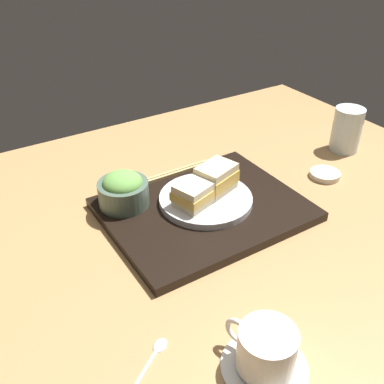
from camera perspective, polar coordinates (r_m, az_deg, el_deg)
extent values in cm
cube|color=tan|center=(94.13, 0.11, -3.66)|extent=(140.00, 100.00, 3.00)
cube|color=black|center=(93.10, 1.57, -2.25)|extent=(40.06, 31.56, 1.98)
cylinder|color=silver|center=(93.17, 1.76, -0.94)|extent=(19.60, 19.60, 1.47)
cube|color=beige|center=(94.51, 3.07, 0.69)|extent=(9.34, 8.07, 1.60)
cube|color=gold|center=(93.37, 3.11, 1.80)|extent=(9.75, 8.56, 2.71)
cube|color=beige|center=(92.27, 3.15, 2.94)|extent=(9.34, 8.07, 1.60)
cube|color=beige|center=(90.22, 0.41, -1.05)|extent=(9.34, 8.07, 1.50)
cube|color=gold|center=(89.29, 0.41, -0.17)|extent=(10.01, 8.64, 1.84)
cube|color=beige|center=(88.39, 0.42, 0.74)|extent=(9.34, 8.07, 1.50)
cylinder|color=#4C6051|center=(92.70, -8.80, -0.18)|extent=(10.51, 10.51, 5.16)
ellipsoid|color=#6BA84C|center=(91.33, -8.94, 1.17)|extent=(8.20, 8.20, 4.51)
cube|color=tan|center=(103.01, -3.07, 2.42)|extent=(21.60, 0.79, 0.70)
cube|color=tan|center=(102.33, -2.82, 2.20)|extent=(21.60, 0.79, 0.70)
cylinder|color=white|center=(67.68, 9.29, -21.21)|extent=(12.40, 12.40, 0.80)
cylinder|color=white|center=(64.78, 9.59, -19.33)|extent=(8.23, 8.23, 6.47)
cylinder|color=black|center=(62.58, 9.84, -17.75)|extent=(7.57, 7.57, 0.40)
torus|color=white|center=(66.18, 5.98, -17.39)|extent=(2.10, 4.46, 4.42)
cylinder|color=silver|center=(122.43, 19.29, 7.59)|extent=(7.51, 7.51, 11.54)
cylinder|color=beige|center=(110.30, 16.72, 2.18)|extent=(7.18, 7.18, 1.34)
cube|color=silver|center=(67.41, -5.79, -21.35)|extent=(6.78, 4.79, 0.50)
ellipsoid|color=silver|center=(69.29, -4.16, -18.90)|extent=(3.44, 3.22, 0.80)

